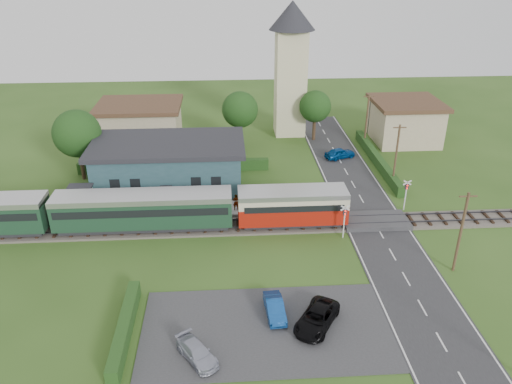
{
  "coord_description": "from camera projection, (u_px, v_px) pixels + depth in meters",
  "views": [
    {
      "loc": [
        -3.87,
        -38.41,
        23.5
      ],
      "look_at": [
        -1.17,
        4.0,
        2.64
      ],
      "focal_mm": 35.0,
      "sensor_mm": 36.0,
      "label": 1
    }
  ],
  "objects": [
    {
      "name": "utility_pole_b",
      "position": [
        461.0,
        232.0,
        38.82
      ],
      "size": [
        1.4,
        0.22,
        7.0
      ],
      "color": "#473321",
      "rests_on": "ground"
    },
    {
      "name": "streetlamp_east",
      "position": [
        370.0,
        113.0,
        68.75
      ],
      "size": [
        0.3,
        0.3,
        5.15
      ],
      "color": "#3F3F47",
      "rests_on": "ground"
    },
    {
      "name": "car_on_road",
      "position": [
        340.0,
        153.0,
        61.53
      ],
      "size": [
        4.16,
        2.85,
        1.31
      ],
      "primitive_type": "imported",
      "rotation": [
        0.0,
        0.0,
        1.94
      ],
      "color": "navy",
      "rests_on": "road"
    },
    {
      "name": "streetlamp_west",
      "position": [
        76.0,
        136.0,
        60.31
      ],
      "size": [
        0.3,
        0.3,
        5.15
      ],
      "color": "#3F3F47",
      "rests_on": "ground"
    },
    {
      "name": "house_east",
      "position": [
        405.0,
        121.0,
        66.39
      ],
      "size": [
        8.8,
        8.8,
        5.5
      ],
      "color": "tan",
      "rests_on": "ground"
    },
    {
      "name": "car_park",
      "position": [
        266.0,
        329.0,
        34.13
      ],
      "size": [
        17.0,
        9.0,
        0.08
      ],
      "primitive_type": "cube",
      "color": "#333335",
      "rests_on": "ground"
    },
    {
      "name": "car_park_blue",
      "position": [
        275.0,
        308.0,
        35.17
      ],
      "size": [
        1.48,
        3.55,
        1.14
      ],
      "primitive_type": "imported",
      "rotation": [
        0.0,
        0.0,
        0.08
      ],
      "color": "navy",
      "rests_on": "car_park"
    },
    {
      "name": "ground",
      "position": [
        272.0,
        237.0,
        44.98
      ],
      "size": [
        120.0,
        120.0,
        0.0
      ],
      "primitive_type": "plane",
      "color": "#2D4C19"
    },
    {
      "name": "pedestrian_far",
      "position": [
        92.0,
        205.0,
        47.71
      ],
      "size": [
        0.95,
        1.06,
        1.79
      ],
      "primitive_type": "imported",
      "rotation": [
        0.0,
        0.0,
        1.96
      ],
      "color": "gray",
      "rests_on": "platform"
    },
    {
      "name": "utility_pole_d",
      "position": [
        367.0,
        120.0,
        63.91
      ],
      "size": [
        1.4,
        0.22,
        7.0
      ],
      "color": "#473321",
      "rests_on": "ground"
    },
    {
      "name": "hedge_carpark",
      "position": [
        125.0,
        329.0,
        33.34
      ],
      "size": [
        0.8,
        9.0,
        1.2
      ],
      "primitive_type": "cube",
      "color": "#193814",
      "rests_on": "ground"
    },
    {
      "name": "road",
      "position": [
        381.0,
        234.0,
        45.54
      ],
      "size": [
        6.0,
        70.0,
        0.05
      ],
      "primitive_type": "cube",
      "color": "#28282B",
      "rests_on": "ground"
    },
    {
      "name": "house_west",
      "position": [
        141.0,
        124.0,
        65.3
      ],
      "size": [
        10.8,
        8.8,
        5.5
      ],
      "color": "tan",
      "rests_on": "ground"
    },
    {
      "name": "tree_a",
      "position": [
        77.0,
        134.0,
        54.02
      ],
      "size": [
        5.2,
        5.2,
        8.0
      ],
      "color": "#332316",
      "rests_on": "ground"
    },
    {
      "name": "tree_b",
      "position": [
        240.0,
        110.0,
        63.27
      ],
      "size": [
        4.6,
        4.6,
        7.34
      ],
      "color": "#332316",
      "rests_on": "ground"
    },
    {
      "name": "railway_track",
      "position": [
        270.0,
        225.0,
        46.73
      ],
      "size": [
        76.0,
        3.2,
        0.49
      ],
      "color": "#4C443D",
      "rests_on": "ground"
    },
    {
      "name": "platform",
      "position": [
        166.0,
        211.0,
        48.97
      ],
      "size": [
        30.0,
        3.0,
        0.45
      ],
      "primitive_type": "cube",
      "color": "gray",
      "rests_on": "ground"
    },
    {
      "name": "pedestrian_near",
      "position": [
        236.0,
        202.0,
        48.42
      ],
      "size": [
        0.68,
        0.52,
        1.67
      ],
      "primitive_type": "imported",
      "rotation": [
        0.0,
        0.0,
        3.36
      ],
      "color": "gray",
      "rests_on": "platform"
    },
    {
      "name": "church_tower",
      "position": [
        291.0,
        59.0,
        65.85
      ],
      "size": [
        6.0,
        6.0,
        17.6
      ],
      "color": "beige",
      "rests_on": "ground"
    },
    {
      "name": "train",
      "position": [
        108.0,
        211.0,
        44.98
      ],
      "size": [
        43.2,
        2.9,
        3.4
      ],
      "color": "#232328",
      "rests_on": "ground"
    },
    {
      "name": "tree_c",
      "position": [
        315.0,
        107.0,
        65.79
      ],
      "size": [
        4.2,
        4.2,
        6.78
      ],
      "color": "#332316",
      "rests_on": "ground"
    },
    {
      "name": "crossing_signal_near",
      "position": [
        345.0,
        217.0,
        44.04
      ],
      "size": [
        0.84,
        0.28,
        3.28
      ],
      "color": "silver",
      "rests_on": "ground"
    },
    {
      "name": "car_park_silver",
      "position": [
        197.0,
        352.0,
        31.38
      ],
      "size": [
        3.18,
        3.75,
        1.03
      ],
      "primitive_type": "imported",
      "rotation": [
        0.0,
        0.0,
        0.59
      ],
      "color": "#A4A7B8",
      "rests_on": "car_park"
    },
    {
      "name": "crossing_deck",
      "position": [
        375.0,
        221.0,
        47.25
      ],
      "size": [
        6.2,
        3.4,
        0.45
      ],
      "primitive_type": "cube",
      "color": "#333335",
      "rests_on": "ground"
    },
    {
      "name": "car_park_dark",
      "position": [
        317.0,
        318.0,
        34.14
      ],
      "size": [
        4.07,
        4.86,
        1.24
      ],
      "primitive_type": "imported",
      "rotation": [
        0.0,
        0.0,
        -0.55
      ],
      "color": "black",
      "rests_on": "car_park"
    },
    {
      "name": "equipment_hut",
      "position": [
        81.0,
        200.0,
        47.85
      ],
      "size": [
        2.3,
        2.3,
        2.55
      ],
      "color": "beige",
      "rests_on": "platform"
    },
    {
      "name": "station_building",
      "position": [
        169.0,
        165.0,
        53.08
      ],
      "size": [
        16.0,
        9.0,
        5.3
      ],
      "color": "#25474D",
      "rests_on": "ground"
    },
    {
      "name": "hedge_roadside",
      "position": [
        377.0,
        160.0,
        59.86
      ],
      "size": [
        0.8,
        18.0,
        1.2
      ],
      "primitive_type": "cube",
      "color": "#193814",
      "rests_on": "ground"
    },
    {
      "name": "crossing_signal_far",
      "position": [
        406.0,
        191.0,
        48.75
      ],
      "size": [
        0.84,
        0.28,
        3.28
      ],
      "color": "silver",
      "rests_on": "ground"
    },
    {
      "name": "utility_pole_c",
      "position": [
        396.0,
        155.0,
        53.15
      ],
      "size": [
        1.4,
        0.22,
        7.0
      ],
      "color": "#473321",
      "rests_on": "ground"
    },
    {
      "name": "hedge_station",
      "position": [
        174.0,
        166.0,
        58.01
      ],
      "size": [
        22.0,
        0.8,
        1.3
      ],
      "primitive_type": "cube",
      "color": "#193814",
      "rests_on": "ground"
    }
  ]
}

